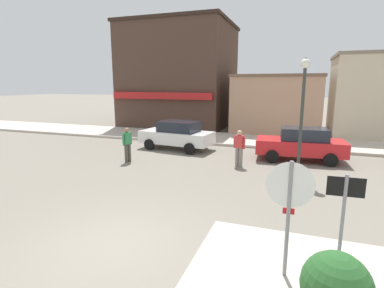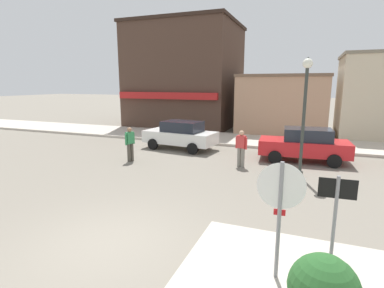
% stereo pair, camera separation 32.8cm
% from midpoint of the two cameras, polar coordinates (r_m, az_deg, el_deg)
% --- Properties ---
extents(ground_plane, '(160.00, 160.00, 0.00)m').
position_cam_midpoint_polar(ground_plane, '(7.37, -14.25, -18.02)').
color(ground_plane, gray).
extents(kerb_far, '(80.00, 4.00, 0.15)m').
position_cam_midpoint_polar(kerb_far, '(19.38, 9.34, 0.84)').
color(kerb_far, beige).
rests_on(kerb_far, ground).
extents(stop_sign, '(0.82, 0.08, 2.30)m').
position_cam_midpoint_polar(stop_sign, '(5.53, 18.07, -11.11)').
color(stop_sign, gray).
rests_on(stop_sign, ground).
extents(one_way_sign, '(0.60, 0.07, 2.10)m').
position_cam_midpoint_polar(one_way_sign, '(5.80, 27.01, -12.72)').
color(one_way_sign, gray).
rests_on(one_way_sign, ground).
extents(lamp_post, '(0.36, 0.36, 4.54)m').
position_cam_midpoint_polar(lamp_post, '(12.04, 21.45, 7.67)').
color(lamp_post, '#333833').
rests_on(lamp_post, ground).
extents(parked_car_nearest, '(4.17, 2.23, 1.56)m').
position_cam_midpoint_polar(parked_car_nearest, '(16.59, -1.63, 1.80)').
color(parked_car_nearest, white).
rests_on(parked_car_nearest, ground).
extents(parked_car_second, '(4.11, 2.10, 1.56)m').
position_cam_midpoint_polar(parked_car_second, '(14.94, 21.21, -0.05)').
color(parked_car_second, red).
rests_on(parked_car_second, ground).
extents(pedestrian_crossing_near, '(0.55, 0.31, 1.61)m').
position_cam_midpoint_polar(pedestrian_crossing_near, '(13.17, 10.06, -0.65)').
color(pedestrian_crossing_near, gray).
rests_on(pedestrian_crossing_near, ground).
extents(pedestrian_crossing_far, '(0.32, 0.55, 1.61)m').
position_cam_midpoint_polar(pedestrian_crossing_far, '(14.16, -11.07, 0.15)').
color(pedestrian_crossing_far, '#4C473D').
rests_on(pedestrian_crossing_far, ground).
extents(building_corner_shop, '(8.69, 8.00, 8.48)m').
position_cam_midpoint_polar(building_corner_shop, '(26.34, -0.79, 12.85)').
color(building_corner_shop, '#473328').
rests_on(building_corner_shop, ground).
extents(building_storefront_left_near, '(6.16, 5.77, 4.22)m').
position_cam_midpoint_polar(building_storefront_left_near, '(23.38, 17.31, 7.31)').
color(building_storefront_left_near, tan).
rests_on(building_storefront_left_near, ground).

